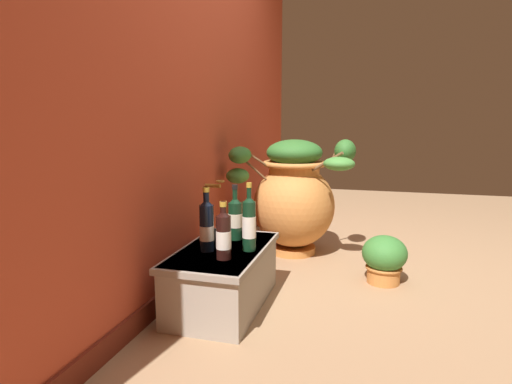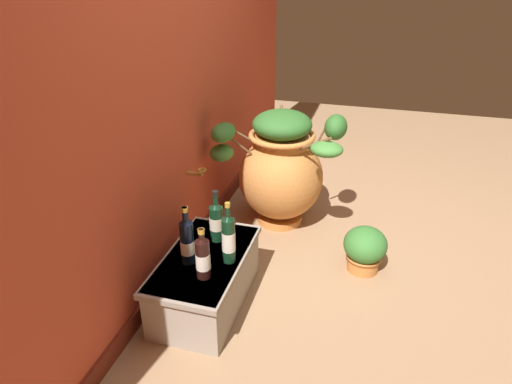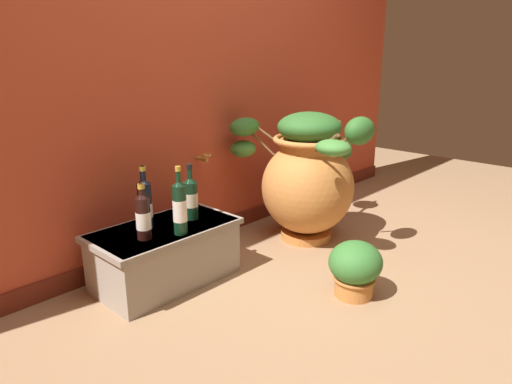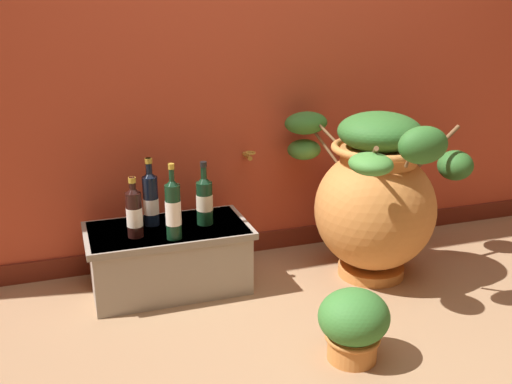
{
  "view_description": "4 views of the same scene",
  "coord_description": "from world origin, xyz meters",
  "px_view_note": "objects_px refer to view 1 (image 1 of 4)",
  "views": [
    {
      "loc": [
        -2.47,
        0.09,
        0.96
      ],
      "look_at": [
        -0.06,
        0.76,
        0.53
      ],
      "focal_mm": 29.48,
      "sensor_mm": 36.0,
      "label": 1
    },
    {
      "loc": [
        -2.36,
        -0.0,
        1.74
      ],
      "look_at": [
        0.05,
        0.69,
        0.44
      ],
      "focal_mm": 32.19,
      "sensor_mm": 36.0,
      "label": 2
    },
    {
      "loc": [
        -1.81,
        -1.06,
        1.18
      ],
      "look_at": [
        0.07,
        0.7,
        0.39
      ],
      "focal_mm": 32.29,
      "sensor_mm": 36.0,
      "label": 3
    },
    {
      "loc": [
        -0.95,
        -1.75,
        1.33
      ],
      "look_at": [
        -0.12,
        0.69,
        0.48
      ],
      "focal_mm": 41.42,
      "sensor_mm": 36.0,
      "label": 4
    }
  ],
  "objects_px": {
    "terracotta_urn": "(294,196)",
    "wine_bottle_middle": "(207,225)",
    "wine_bottle_right": "(224,234)",
    "potted_shrub": "(385,258)",
    "wine_bottle_back": "(235,217)",
    "wine_bottle_left": "(249,223)"
  },
  "relations": [
    {
      "from": "terracotta_urn",
      "to": "wine_bottle_middle",
      "type": "xyz_separation_m",
      "value": [
        -1.05,
        0.25,
        0.02
      ]
    },
    {
      "from": "wine_bottle_back",
      "to": "wine_bottle_right",
      "type": "bearing_deg",
      "value": -170.91
    },
    {
      "from": "wine_bottle_back",
      "to": "potted_shrub",
      "type": "distance_m",
      "value": 0.94
    },
    {
      "from": "terracotta_urn",
      "to": "wine_bottle_right",
      "type": "bearing_deg",
      "value": 173.86
    },
    {
      "from": "wine_bottle_right",
      "to": "terracotta_urn",
      "type": "bearing_deg",
      "value": -6.14
    },
    {
      "from": "wine_bottle_right",
      "to": "potted_shrub",
      "type": "distance_m",
      "value": 1.07
    },
    {
      "from": "wine_bottle_middle",
      "to": "wine_bottle_back",
      "type": "xyz_separation_m",
      "value": [
        0.24,
        -0.07,
        -0.01
      ]
    },
    {
      "from": "terracotta_urn",
      "to": "potted_shrub",
      "type": "distance_m",
      "value": 0.82
    },
    {
      "from": "wine_bottle_left",
      "to": "wine_bottle_back",
      "type": "height_order",
      "value": "wine_bottle_left"
    },
    {
      "from": "wine_bottle_middle",
      "to": "potted_shrub",
      "type": "xyz_separation_m",
      "value": [
        0.61,
        -0.88,
        -0.29
      ]
    },
    {
      "from": "wine_bottle_left",
      "to": "wine_bottle_right",
      "type": "relative_size",
      "value": 1.25
    },
    {
      "from": "potted_shrub",
      "to": "wine_bottle_back",
      "type": "bearing_deg",
      "value": 114.68
    },
    {
      "from": "wine_bottle_right",
      "to": "potted_shrub",
      "type": "relative_size",
      "value": 0.96
    },
    {
      "from": "wine_bottle_middle",
      "to": "potted_shrub",
      "type": "height_order",
      "value": "wine_bottle_middle"
    },
    {
      "from": "wine_bottle_back",
      "to": "wine_bottle_middle",
      "type": "bearing_deg",
      "value": 163.94
    },
    {
      "from": "terracotta_urn",
      "to": "wine_bottle_back",
      "type": "height_order",
      "value": "terracotta_urn"
    },
    {
      "from": "terracotta_urn",
      "to": "wine_bottle_middle",
      "type": "height_order",
      "value": "terracotta_urn"
    },
    {
      "from": "terracotta_urn",
      "to": "wine_bottle_right",
      "type": "distance_m",
      "value": 1.15
    },
    {
      "from": "wine_bottle_right",
      "to": "potted_shrub",
      "type": "height_order",
      "value": "wine_bottle_right"
    },
    {
      "from": "wine_bottle_middle",
      "to": "wine_bottle_right",
      "type": "distance_m",
      "value": 0.16
    },
    {
      "from": "potted_shrub",
      "to": "terracotta_urn",
      "type": "bearing_deg",
      "value": 55.39
    },
    {
      "from": "wine_bottle_right",
      "to": "potted_shrub",
      "type": "xyz_separation_m",
      "value": [
        0.71,
        -0.76,
        -0.28
      ]
    }
  ]
}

